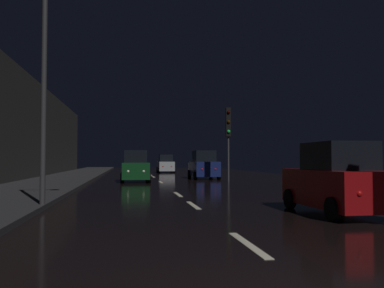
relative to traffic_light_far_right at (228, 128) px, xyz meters
The scene contains 10 objects.
ground 6.15m from the traffic_light_far_right, 151.46° to the left, with size 25.81×84.00×0.02m, color black.
sidewalk_left 11.88m from the traffic_light_far_right, 167.83° to the left, with size 4.40×84.00×0.15m, color #28282B.
building_facade_left 13.75m from the traffic_light_far_right, behind, with size 0.80×63.00×7.39m, color #2D2B28.
lane_centerline 6.57m from the traffic_light_far_right, 142.76° to the right, with size 0.16×33.17×0.01m.
traffic_light_far_right is the anchor object (origin of this frame).
streetlamp_overhead 15.89m from the traffic_light_far_right, 122.61° to the right, with size 1.70×0.44×6.98m.
car_approaching_headlights 6.70m from the traffic_light_far_right, 167.63° to the left, with size 1.90×4.12×2.07m.
car_distant_taillights 19.59m from the traffic_light_far_right, 97.11° to the left, with size 1.83×3.96×1.99m.
car_parked_right_near 15.77m from the traffic_light_far_right, 92.94° to the right, with size 1.80×3.89×1.96m.
car_parked_right_far 5.37m from the traffic_light_far_right, 99.75° to the left, with size 1.96×4.25×2.14m.
Camera 1 is at (-2.08, -3.95, 1.49)m, focal length 38.13 mm.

